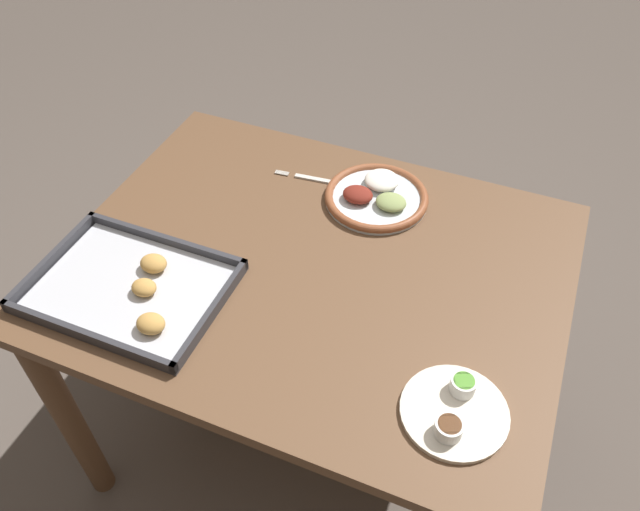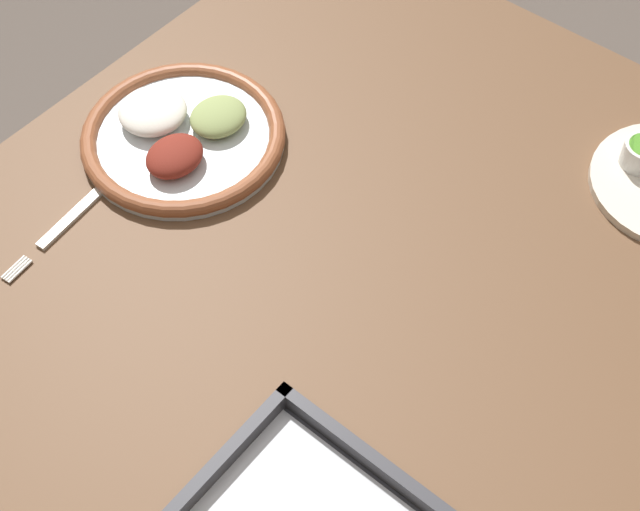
% 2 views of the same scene
% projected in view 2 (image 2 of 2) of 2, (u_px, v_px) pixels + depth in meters
% --- Properties ---
extents(dining_table, '(1.07, 0.84, 0.73)m').
position_uv_depth(dining_table, '(310.00, 336.00, 1.05)').
color(dining_table, brown).
rests_on(dining_table, ground_plane).
extents(dinner_plate, '(0.25, 0.25, 0.04)m').
position_uv_depth(dinner_plate, '(182.00, 135.00, 1.07)').
color(dinner_plate, silver).
rests_on(dinner_plate, dining_table).
extents(fork, '(0.20, 0.03, 0.00)m').
position_uv_depth(fork, '(77.00, 212.00, 1.01)').
color(fork, silver).
rests_on(fork, dining_table).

